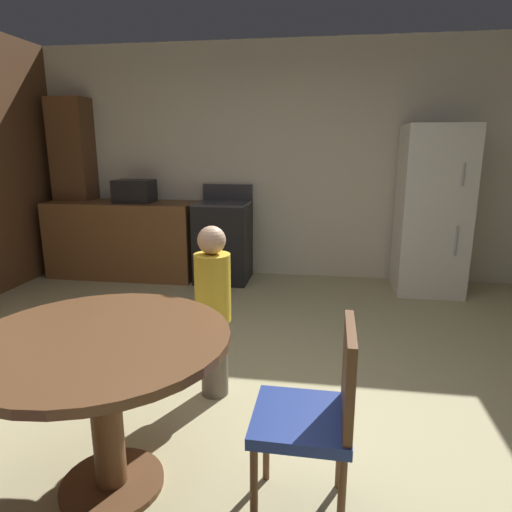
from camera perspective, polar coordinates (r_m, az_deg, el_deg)
The scene contains 10 objects.
ground_plane at distance 2.78m, azimuth -4.57°, elevation -20.04°, with size 14.00×14.00×0.00m, color tan.
wall_back at distance 5.43m, azimuth 2.92°, elevation 11.74°, with size 6.01×0.12×2.70m, color silver.
kitchen_counter at distance 5.64m, azimuth -16.43°, elevation 2.06°, with size 1.76×0.60×0.90m, color brown.
pantry_column at distance 6.02m, azimuth -21.84°, elevation 8.13°, with size 0.44×0.36×2.10m, color brown.
oven_range at distance 5.24m, azimuth -4.16°, elevation 1.91°, with size 0.60×0.60×1.10m.
refrigerator at distance 5.12m, azimuth 21.42°, elevation 5.39°, with size 0.68×0.68×1.76m.
microwave at distance 5.49m, azimuth -15.17°, elevation 7.95°, with size 0.44×0.32×0.26m, color black.
dining_table at distance 2.13m, azimuth -18.92°, elevation -13.53°, with size 1.12×1.12×0.76m.
chair_east at distance 1.95m, azimuth 7.88°, elevation -18.78°, with size 0.41×0.41×0.87m.
person_child at distance 2.78m, azimuth -5.45°, elevation -6.60°, with size 0.28×0.28×1.09m.
Camera 1 is at (0.55, -2.24, 1.55)m, focal length 31.51 mm.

